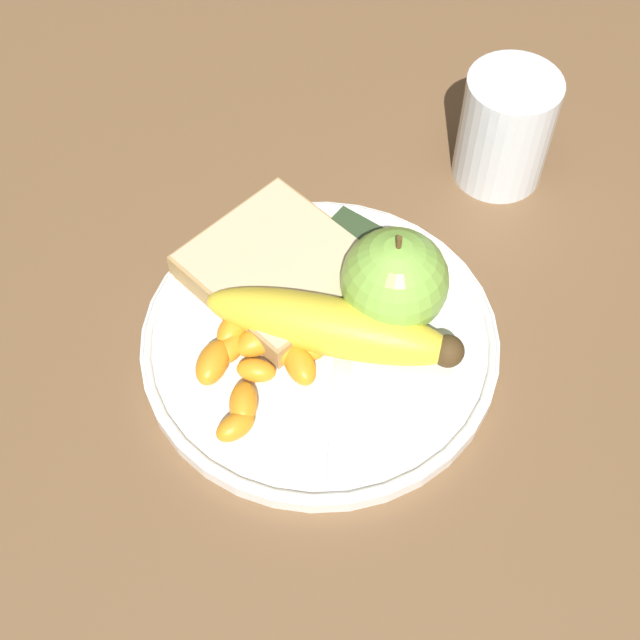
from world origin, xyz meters
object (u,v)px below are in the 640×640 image
(juice_glass, at_px, (505,132))
(jam_packet, at_px, (352,241))
(plate, at_px, (320,340))
(fork, at_px, (346,338))
(bread_slice, at_px, (278,268))
(banana, at_px, (334,327))
(apple, at_px, (395,281))

(juice_glass, relative_size, jam_packet, 2.32)
(plate, bearing_deg, jam_packet, -70.86)
(juice_glass, height_order, fork, juice_glass)
(bread_slice, distance_m, jam_packet, 0.06)
(plate, relative_size, banana, 1.42)
(banana, distance_m, jam_packet, 0.08)
(juice_glass, relative_size, bread_slice, 0.71)
(juice_glass, xyz_separation_m, jam_packet, (0.04, 0.14, -0.02))
(fork, height_order, jam_packet, jam_packet)
(bread_slice, height_order, jam_packet, same)
(apple, height_order, bread_slice, apple)
(jam_packet, bearing_deg, plate, 109.14)
(plate, relative_size, fork, 1.53)
(apple, distance_m, jam_packet, 0.07)
(plate, relative_size, jam_packet, 6.25)
(banana, bearing_deg, plate, 6.25)
(juice_glass, bearing_deg, jam_packet, 74.22)
(banana, height_order, fork, banana)
(juice_glass, bearing_deg, fork, 90.29)
(apple, bearing_deg, banana, 68.60)
(apple, xyz_separation_m, fork, (0.01, 0.04, -0.03))
(jam_packet, bearing_deg, apple, 151.94)
(bread_slice, bearing_deg, juice_glass, -109.48)
(plate, distance_m, apple, 0.07)
(fork, bearing_deg, banana, 110.90)
(apple, relative_size, fork, 0.51)
(fork, bearing_deg, juice_glass, -31.63)
(plate, height_order, banana, banana)
(bread_slice, height_order, fork, bread_slice)
(fork, bearing_deg, jam_packet, 0.23)
(apple, bearing_deg, jam_packet, -28.06)
(jam_packet, bearing_deg, bread_slice, 60.97)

